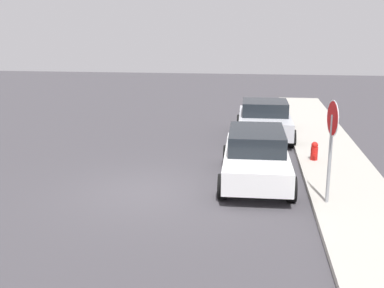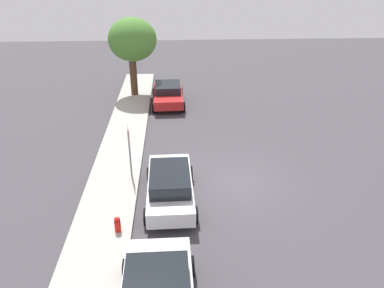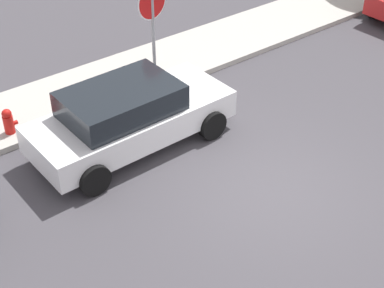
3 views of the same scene
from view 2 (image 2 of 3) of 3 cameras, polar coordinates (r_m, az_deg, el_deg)
ground_plane at (r=16.22m, az=6.52°, el=-5.69°), size 60.00×60.00×0.00m
sidewalk_curb at (r=16.21m, az=-11.95°, el=-5.90°), size 32.00×2.16×0.14m
stop_sign at (r=15.72m, az=-9.61°, el=0.50°), size 0.83×0.14×2.60m
parked_car_white at (r=14.55m, az=-3.37°, el=-6.26°), size 4.29×1.98×1.42m
parked_car_red at (r=24.32m, az=-3.69°, el=7.63°), size 4.01×2.13×1.31m
street_tree_near_corner at (r=25.32m, az=-9.07°, el=15.33°), size 3.13×3.13×5.19m
fire_hydrant at (r=13.41m, az=-11.26°, el=-12.11°), size 0.30×0.22×0.72m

